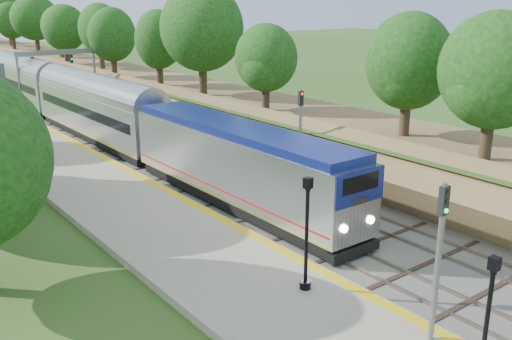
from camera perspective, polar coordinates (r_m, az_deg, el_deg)
trackbed at (r=69.26m, az=-20.63°, el=6.35°), size 9.50×170.00×0.28m
platform at (r=27.15m, az=-6.87°, el=-7.43°), size 6.40×68.00×0.38m
yellow_stripe at (r=28.49m, az=-1.94°, el=-5.70°), size 0.55×68.00×0.01m
embankment at (r=71.80m, az=-14.38°, el=8.75°), size 10.64×170.00×11.70m
signal_gantry at (r=64.04m, az=-19.29°, el=10.03°), size 8.40×0.38×6.20m
trees_behind_platform at (r=27.75m, az=-22.90°, el=1.38°), size 7.82×53.32×7.21m
lamppost_mid at (r=17.82m, az=21.95°, el=-14.88°), size 0.42×0.42×4.21m
lamppost_far at (r=21.98m, az=5.07°, el=-7.04°), size 0.45×0.45×4.54m
signal_platform at (r=19.10m, az=17.85°, el=-7.27°), size 0.32×0.25×5.46m
signal_farside at (r=36.39m, az=4.44°, el=4.56°), size 0.31×0.25×5.72m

